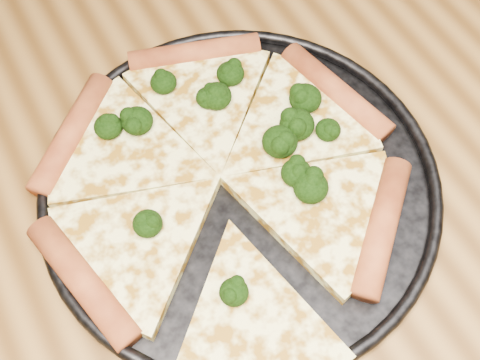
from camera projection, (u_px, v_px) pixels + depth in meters
dining_table at (190, 319)px, 0.58m from camera, size 1.20×0.90×0.75m
pizza_pan at (240, 185)px, 0.54m from camera, size 0.35×0.35×0.02m
pizza at (222, 185)px, 0.53m from camera, size 0.33×0.37×0.02m
broccoli_florets at (241, 135)px, 0.54m from camera, size 0.21×0.23×0.02m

